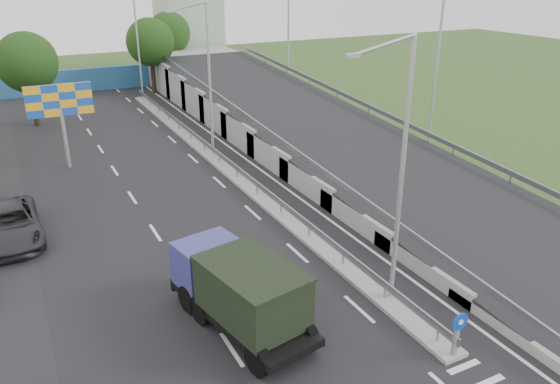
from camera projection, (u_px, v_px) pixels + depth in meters
road_surface at (196, 193)px, 31.84m from camera, size 26.00×90.00×0.04m
median at (220, 164)px, 36.35m from camera, size 1.00×44.00×0.20m
overpass_ramp at (317, 126)px, 38.85m from camera, size 10.00×50.00×3.50m
median_guardrail at (219, 154)px, 36.10m from camera, size 0.09×44.00×0.71m
sign_bollard at (457, 334)px, 18.01m from camera, size 0.64×0.23×1.67m
lamp_post_near at (399, 163)px, 19.38m from camera, size 2.74×0.18×10.08m
lamp_post_mid at (207, 72)px, 35.85m from camera, size 2.74×0.18×10.08m
lamp_post_far at (135, 39)px, 52.32m from camera, size 2.74×0.18×10.08m
blue_wall at (87, 80)px, 57.31m from camera, size 30.00×0.50×2.40m
church at (189, 26)px, 68.18m from camera, size 7.00×7.00×13.80m
billboard at (60, 105)px, 34.31m from camera, size 4.00×0.24×5.50m
tree_left_mid at (27, 63)px, 43.39m from camera, size 4.80×4.80×7.60m
tree_median_far at (150, 42)px, 55.00m from camera, size 4.80×4.80×7.60m
tree_ramp_far at (169, 33)px, 62.44m from camera, size 4.80×4.80×7.60m
dump_truck at (239, 289)px, 19.55m from camera, size 3.56×6.78×2.84m
parked_car_c at (9, 224)px, 26.13m from camera, size 2.91×6.01×1.65m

